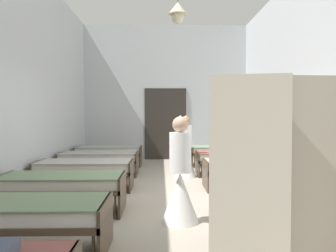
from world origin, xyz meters
name	(u,v)px	position (x,y,z in m)	size (l,w,h in m)	color
ground_plane	(170,201)	(0.00, 0.00, -0.05)	(6.06, 11.31, 0.10)	#9E9384
room_shell	(168,79)	(0.00, 1.20, 2.27)	(5.86, 10.91, 4.53)	silver
bed_left_row_1	(18,213)	(-1.68, -2.33, 0.44)	(1.90, 0.84, 0.57)	#473828
bed_right_row_1	(329,211)	(1.68, -2.33, 0.44)	(1.90, 0.84, 0.57)	#473828
bed_left_row_2	(62,184)	(-1.68, -0.78, 0.44)	(1.90, 0.84, 0.57)	#473828
bed_right_row_2	(279,183)	(1.68, -0.78, 0.44)	(1.90, 0.84, 0.57)	#473828
bed_left_row_3	(85,168)	(-1.68, 0.78, 0.44)	(1.90, 0.84, 0.57)	#473828
bed_right_row_3	(251,167)	(1.68, 0.78, 0.44)	(1.90, 0.84, 0.57)	#473828
bed_left_row_4	(99,158)	(-1.68, 2.33, 0.44)	(1.90, 0.84, 0.57)	#473828
bed_right_row_4	(234,157)	(1.68, 2.33, 0.44)	(1.90, 0.84, 0.57)	#473828
bed_left_row_5	(109,151)	(-1.68, 3.88, 0.44)	(1.90, 0.84, 0.57)	#473828
bed_right_row_5	(223,151)	(1.68, 3.88, 0.44)	(1.90, 0.84, 0.57)	#473828
nurse_near_aisle	(186,155)	(0.44, 2.08, 0.53)	(0.52, 0.52, 1.49)	white
nurse_mid_aisle	(180,184)	(0.11, -1.31, 0.53)	(0.52, 0.52, 1.49)	white
privacy_screen	(325,233)	(0.73, -4.12, 0.85)	(1.25, 0.18, 1.70)	#BCB29E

